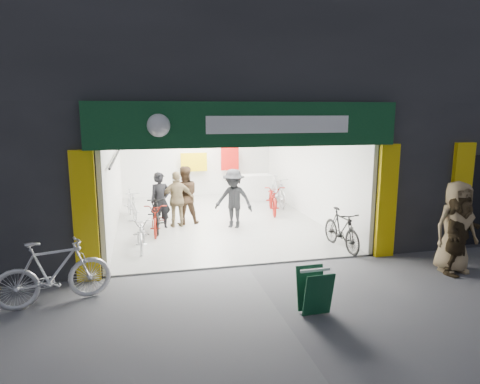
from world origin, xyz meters
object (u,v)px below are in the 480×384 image
object	(u,v)px
parked_bike	(53,272)
sandwich_board	(314,290)
bike_left_front	(142,232)
pedestrian_near	(456,227)
bike_right_front	(342,230)

from	to	relation	value
parked_bike	sandwich_board	size ratio (longest dim) A/B	2.55
parked_bike	bike_left_front	bearing A→B (deg)	-44.05
pedestrian_near	sandwich_board	world-z (taller)	pedestrian_near
bike_right_front	sandwich_board	bearing A→B (deg)	-126.48
bike_right_front	sandwich_board	distance (m)	3.57
bike_right_front	sandwich_board	xyz separation A→B (m)	(-1.95, -2.99, -0.08)
bike_left_front	bike_right_front	distance (m)	4.84
bike_right_front	pedestrian_near	size ratio (longest dim) A/B	0.86
sandwich_board	bike_right_front	bearing A→B (deg)	55.19
parked_bike	sandwich_board	bearing A→B (deg)	-123.30
parked_bike	pedestrian_near	xyz separation A→B (m)	(7.84, -0.24, 0.38)
bike_left_front	pedestrian_near	distance (m)	7.02
sandwich_board	parked_bike	bearing A→B (deg)	160.36
parked_bike	pedestrian_near	size ratio (longest dim) A/B	1.00
bike_left_front	pedestrian_near	world-z (taller)	pedestrian_near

